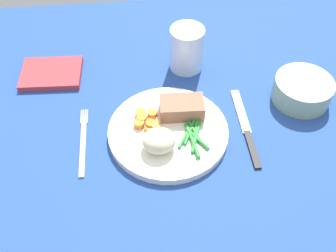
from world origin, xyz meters
TOP-DOWN VIEW (x-y plane):
  - dining_table at (0.00, 0.00)cm, footprint 120.00×90.00cm
  - dinner_plate at (3.32, -3.97)cm, footprint 23.51×23.51cm
  - meat_portion at (6.50, -0.27)cm, footprint 8.94×5.60cm
  - mashed_potatoes at (1.21, -8.21)cm, footprint 6.21×5.70cm
  - carrot_slices at (-0.81, -1.85)cm, footprint 5.13×5.95cm
  - green_beans at (7.95, -6.30)cm, footprint 6.04×10.62cm
  - fork at (-13.29, -4.23)cm, footprint 1.44×16.60cm
  - knife at (18.97, -4.26)cm, footprint 1.70×20.50cm
  - water_glass at (9.59, 15.98)cm, footprint 7.59×7.59cm
  - salad_bowl at (32.40, 3.01)cm, footprint 12.16×12.16cm
  - napkin at (-21.02, 15.94)cm, footprint 13.72×10.71cm

SIDE VIEW (x-z plane):
  - dining_table at x=0.00cm, z-range 0.00..2.00cm
  - knife at x=18.97cm, z-range 1.88..2.52cm
  - fork at x=-13.29cm, z-range 2.00..2.40cm
  - napkin at x=-21.02cm, z-range 2.00..3.38cm
  - dinner_plate at x=3.32cm, z-range 2.00..3.60cm
  - green_beans at x=7.95cm, z-range 3.56..4.36cm
  - carrot_slices at x=-0.81cm, z-range 3.54..4.84cm
  - salad_bowl at x=32.40cm, z-range 2.32..7.30cm
  - meat_portion at x=6.50cm, z-range 3.60..6.89cm
  - mashed_potatoes at x=1.21cm, z-range 3.60..7.70cm
  - water_glass at x=9.59cm, z-range 1.33..11.48cm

